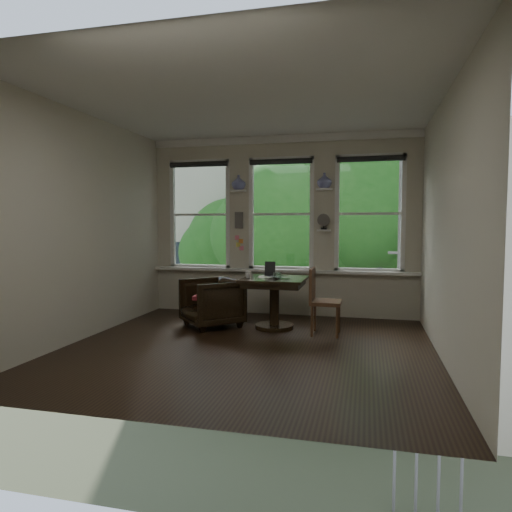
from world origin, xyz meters
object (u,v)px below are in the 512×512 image
(table, at_px, (274,303))
(mug, at_px, (248,274))
(armchair_left, at_px, (212,302))
(laptop, at_px, (277,278))
(side_chair_right, at_px, (326,302))

(table, xyz_separation_m, mug, (-0.37, -0.09, 0.42))
(armchair_left, xyz_separation_m, laptop, (1.00, -0.03, 0.40))
(table, bearing_deg, armchair_left, -175.04)
(table, relative_size, laptop, 2.73)
(armchair_left, height_order, side_chair_right, side_chair_right)
(laptop, relative_size, mug, 3.08)
(side_chair_right, bearing_deg, table, 76.31)
(side_chair_right, relative_size, mug, 8.58)
(armchair_left, bearing_deg, laptop, 44.60)
(mug, bearing_deg, armchair_left, 178.81)
(table, height_order, side_chair_right, side_chair_right)
(side_chair_right, bearing_deg, armchair_left, 86.88)
(armchair_left, distance_m, mug, 0.72)
(side_chair_right, bearing_deg, mug, 85.53)
(armchair_left, distance_m, side_chair_right, 1.71)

